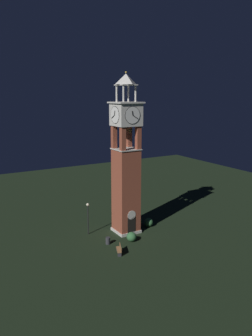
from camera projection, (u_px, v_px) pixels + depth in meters
name	position (u px, v px, depth m)	size (l,w,h in m)	color
ground	(126.00, 231.00, 42.76)	(80.00, 80.00, 0.00)	black
clock_tower	(126.00, 168.00, 41.04)	(3.23, 3.23, 19.22)	brown
park_bench	(119.00, 249.00, 36.71)	(1.03, 1.64, 0.95)	brown
lamp_post	(88.00, 213.00, 41.33)	(0.36, 0.36, 3.94)	black
trash_bin	(108.00, 241.00, 39.07)	(0.52, 0.52, 0.80)	#2D2D33
shrub_near_entry	(131.00, 237.00, 39.78)	(1.16, 1.16, 1.10)	#336638
shrub_left_of_tower	(139.00, 221.00, 44.91)	(0.86, 0.86, 0.87)	#336638
shrub_behind_bench	(149.00, 222.00, 44.22)	(1.14, 1.14, 1.09)	#336638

